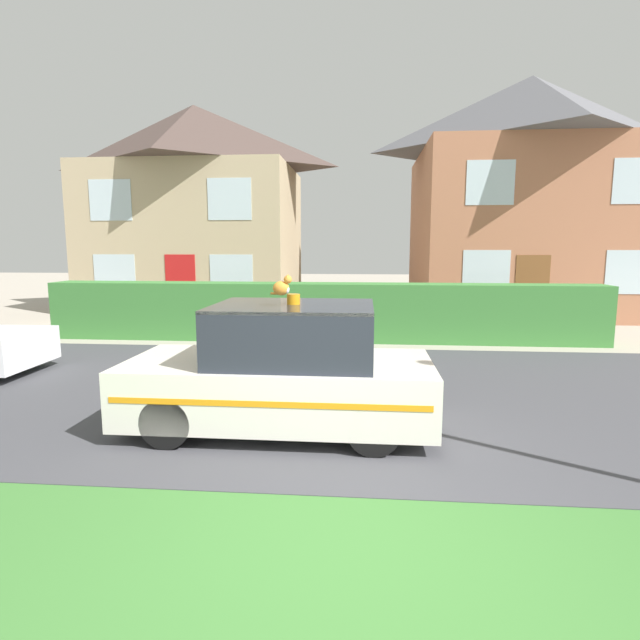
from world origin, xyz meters
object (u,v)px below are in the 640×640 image
object	(u,v)px
cat	(283,287)
house_right	(526,194)
police_car	(284,371)
house_left	(197,208)
wheelie_bin	(474,317)

from	to	relation	value
cat	house_right	xyz separation A→B (m)	(6.76, 12.92, 2.34)
cat	police_car	bearing A→B (deg)	103.42
house_left	house_right	world-z (taller)	house_right
cat	house_left	xyz separation A→B (m)	(-5.21, 12.44, 1.92)
police_car	house_right	size ratio (longest dim) A/B	0.47
house_left	wheelie_bin	size ratio (longest dim) A/B	6.51
house_left	wheelie_bin	xyz separation A→B (m)	(9.01, -5.53, -3.20)
house_left	house_right	xyz separation A→B (m)	(11.97, 0.48, 0.42)
police_car	house_right	xyz separation A→B (m)	(6.79, 12.72, 3.44)
house_right	wheelie_bin	bearing A→B (deg)	-116.21
house_left	house_right	size ratio (longest dim) A/B	0.91
cat	house_left	bearing A→B (deg)	118.47
cat	wheelie_bin	xyz separation A→B (m)	(3.80, 6.91, -1.28)
wheelie_bin	house_right	bearing A→B (deg)	61.51
police_car	wheelie_bin	distance (m)	7.73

